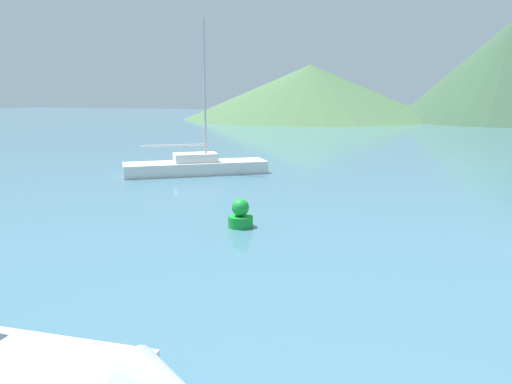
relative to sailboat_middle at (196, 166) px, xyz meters
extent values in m
cube|color=white|center=(0.00, 0.00, -0.11)|extent=(7.03, 6.15, 0.65)
cube|color=white|center=(0.00, 0.00, 0.44)|extent=(2.59, 2.45, 0.45)
cylinder|color=#BCBCC1|center=(0.44, 0.35, 3.87)|extent=(0.12, 0.12, 7.31)
cylinder|color=#BCBCC1|center=(-0.88, -0.70, 1.11)|extent=(2.68, 2.17, 0.10)
cylinder|color=green|center=(6.65, -8.84, -0.26)|extent=(0.80, 0.80, 0.36)
sphere|color=green|center=(6.65, -8.84, 0.20)|extent=(0.56, 0.56, 0.56)
cone|color=#476B42|center=(-11.67, 59.23, 4.02)|extent=(42.19, 42.19, 8.91)
cone|color=#38563D|center=(18.58, 63.06, 7.17)|extent=(33.77, 33.77, 15.20)
camera|label=1|loc=(13.10, -22.84, 3.75)|focal=35.00mm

